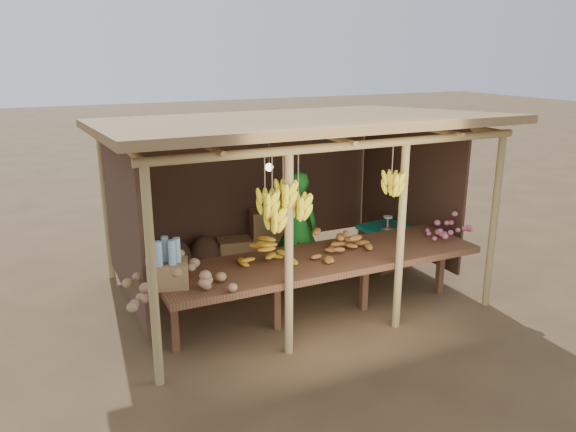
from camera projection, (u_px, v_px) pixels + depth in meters
name	position (u px, v px, depth m)	size (l,w,h in m)	color
ground	(288.00, 290.00, 7.66)	(60.00, 60.00, 0.00)	brown
stall_structure	(287.00, 151.00, 7.09)	(4.70, 3.50, 2.43)	#A58B55
counter	(322.00, 262.00, 6.63)	(3.90, 1.05, 0.80)	brown
potato_heap	(178.00, 273.00, 5.64)	(1.05, 0.63, 0.37)	#956F4C
sweet_potato_heap	(337.00, 239.00, 6.68)	(0.85, 0.51, 0.35)	#A86A2B
onion_heap	(453.00, 224.00, 7.29)	(0.75, 0.45, 0.35)	#C45F78
banana_pile	(266.00, 250.00, 6.32)	(0.56, 0.34, 0.35)	gold
tomato_basin	(160.00, 274.00, 5.88)	(0.37, 0.37, 0.19)	navy
bottle_box	(168.00, 268.00, 5.74)	(0.48, 0.42, 0.52)	olive
vendor	(297.00, 228.00, 7.69)	(0.58, 0.38, 1.60)	#1A7720
tarp_crate	(385.00, 245.00, 8.42)	(0.77, 0.70, 0.82)	brown
carton_stack	(256.00, 240.00, 8.62)	(1.10, 0.49, 0.78)	olive
burlap_sacks	(190.00, 255.00, 8.15)	(0.91, 0.47, 0.64)	#472E21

